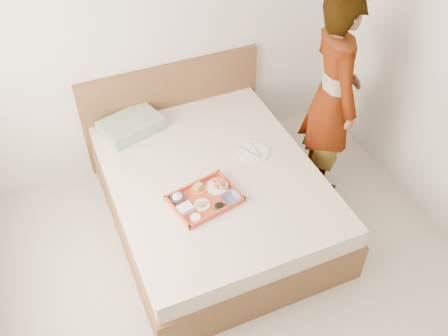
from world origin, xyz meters
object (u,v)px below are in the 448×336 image
dinner_plate (253,152)px  person (332,97)px  tray (205,199)px  bed (214,196)px

dinner_plate → person: (0.68, -0.02, 0.37)m
tray → person: 1.33m
bed → person: person is taller
bed → person: 1.25m
bed → tray: (-0.17, -0.25, 0.29)m
tray → person: (1.24, 0.33, 0.35)m
tray → person: bearing=3.4°
bed → tray: 0.42m
bed → dinner_plate: size_ratio=7.76×
tray → dinner_plate: size_ratio=1.91×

